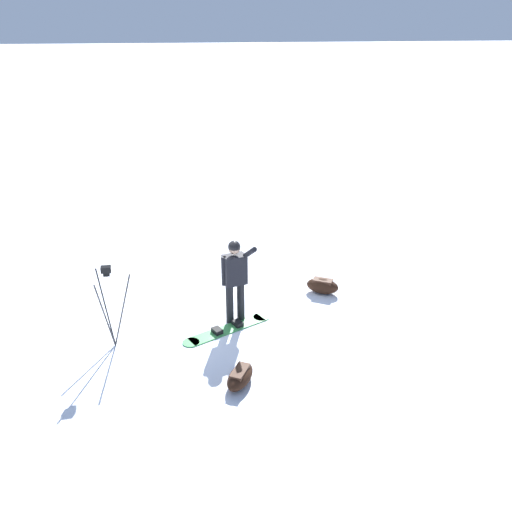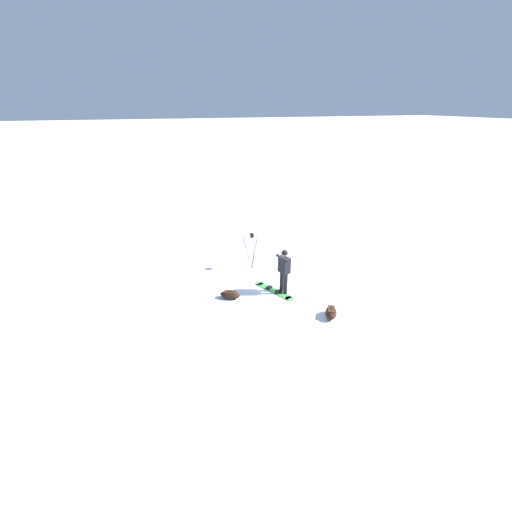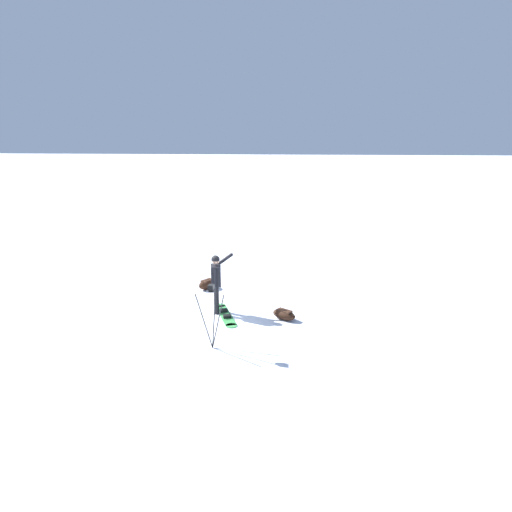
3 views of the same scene
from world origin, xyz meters
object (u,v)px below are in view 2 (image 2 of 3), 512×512
gear_bag_large (331,312)px  camera_tripod (252,244)px  snowboarder (284,267)px  snowboard (274,290)px  gear_bag_small (230,295)px

gear_bag_large → camera_tripod: bearing=-74.4°
snowboarder → snowboard: bearing=-35.2°
snowboard → gear_bag_small: 1.59m
snowboarder → camera_tripod: bearing=-79.7°
snowboard → gear_bag_large: (-1.03, 2.13, 0.14)m
snowboard → gear_bag_large: gear_bag_large is taller
camera_tripod → gear_bag_small: camera_tripod is taller
gear_bag_large → camera_tripod: (1.14, -4.10, 0.90)m
snowboarder → gear_bag_large: 2.23m
snowboarder → gear_bag_small: snowboarder is taller
snowboarder → gear_bag_small: (1.86, -0.24, -0.83)m
camera_tripod → snowboard: bearing=93.4°
gear_bag_large → gear_bag_small: (2.61, -2.18, -0.03)m
camera_tripod → gear_bag_large: bearing=105.6°
snowboarder → camera_tripod: size_ratio=1.09×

